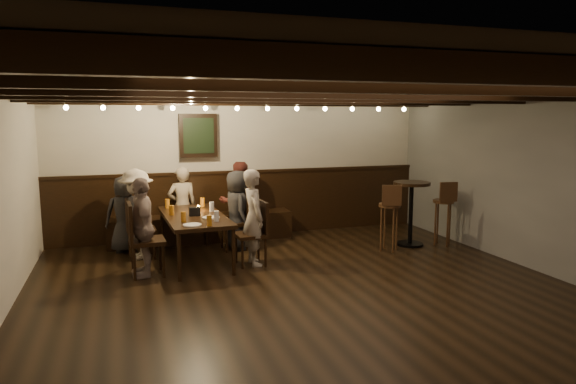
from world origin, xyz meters
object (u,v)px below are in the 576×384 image
object	(u,v)px
chair_right_far	(252,245)
person_bench_centre	(182,206)
chair_left_near	(140,240)
chair_right_near	(235,232)
chair_left_far	(146,253)
dining_table	(194,219)
person_bench_left	(125,214)
person_right_near	(237,210)
high_top_table	(411,204)
person_bench_right	(239,202)
bar_stool_left	(389,226)
person_right_far	(254,217)
person_left_near	(137,214)
bar_stool_right	(443,221)
person_left_far	(142,227)

from	to	relation	value
chair_right_far	person_bench_centre	distance (m)	1.70
chair_left_near	chair_right_near	size ratio (longest dim) A/B	1.00
chair_left_far	person_bench_centre	size ratio (longest dim) A/B	0.76
dining_table	person_bench_left	bearing A→B (deg)	135.00
chair_left_near	person_right_near	size ratio (longest dim) A/B	0.71
dining_table	person_bench_centre	bearing A→B (deg)	90.00
chair_right_far	high_top_table	xyz separation A→B (m)	(2.69, 0.26, 0.40)
person_bench_right	bar_stool_left	bearing A→B (deg)	145.40
chair_left_far	person_right_far	xyz separation A→B (m)	(1.47, 0.06, 0.38)
dining_table	chair_right_near	xyz separation A→B (m)	(0.70, 0.48, -0.35)
bar_stool_left	person_right_far	bearing A→B (deg)	-159.48
chair_left_near	chair_right_near	distance (m)	1.44
chair_left_near	bar_stool_left	size ratio (longest dim) A/B	0.84
chair_right_far	person_left_near	distance (m)	1.77
high_top_table	chair_right_near	bearing A→B (deg)	166.86
person_bench_right	person_right_near	world-z (taller)	person_bench_right
person_left_near	high_top_table	bearing A→B (deg)	79.76
bar_stool_left	chair_left_near	bearing A→B (deg)	-172.96
person_bench_left	person_left_near	xyz separation A→B (m)	(0.17, -0.44, 0.07)
chair_right_far	person_right_near	world-z (taller)	person_right_near
person_left_near	dining_table	bearing A→B (deg)	59.04
chair_left_far	chair_right_far	world-z (taller)	chair_left_far
person_left_near	person_right_far	distance (m)	1.75
chair_left_near	chair_right_far	bearing A→B (deg)	57.95
person_left_near	person_right_near	distance (m)	1.50
chair_left_near	person_bench_right	bearing A→B (deg)	105.54
chair_right_far	person_right_near	bearing A→B (deg)	-1.98
chair_left_far	bar_stool_right	xyz separation A→B (m)	(4.63, 0.17, 0.09)
dining_table	high_top_table	distance (m)	3.44
high_top_table	bar_stool_left	world-z (taller)	bar_stool_left
person_right_near	dining_table	bearing A→B (deg)	120.96
person_right_far	bar_stool_left	xyz separation A→B (m)	(2.16, 0.05, -0.28)
chair_left_far	bar_stool_right	distance (m)	4.64
chair_right_near	person_bench_right	bearing A→B (deg)	-21.96
person_bench_left	person_right_far	distance (m)	2.13
chair_left_far	person_bench_left	bearing A→B (deg)	-172.42
person_left_near	person_right_near	world-z (taller)	person_left_near
chair_left_far	bar_stool_left	distance (m)	3.63
chair_left_far	chair_right_near	world-z (taller)	chair_left_far
person_left_far	bar_stool_right	distance (m)	4.67
chair_left_near	bar_stool_right	distance (m)	4.73
chair_left_near	bar_stool_right	world-z (taller)	bar_stool_right
person_right_near	chair_right_far	bearing A→B (deg)	178.02
person_left_near	bar_stool_left	size ratio (longest dim) A/B	1.26
person_bench_centre	person_bench_right	world-z (taller)	person_bench_right
high_top_table	person_right_near	bearing A→B (deg)	166.68
person_bench_right	person_right_far	size ratio (longest dim) A/B	0.99
chair_left_near	chair_right_near	world-z (taller)	chair_right_near
chair_left_far	chair_right_near	distance (m)	1.70
chair_left_far	chair_right_far	size ratio (longest dim) A/B	1.08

